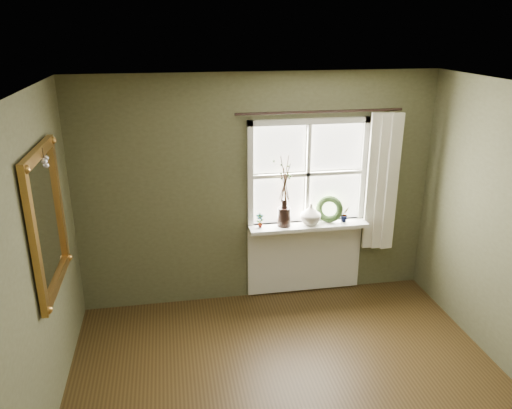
{
  "coord_description": "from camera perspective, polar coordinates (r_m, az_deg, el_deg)",
  "views": [
    {
      "loc": [
        -0.96,
        -2.93,
        3.06
      ],
      "look_at": [
        -0.16,
        1.55,
        1.41
      ],
      "focal_mm": 35.0,
      "sensor_mm": 36.0,
      "label": 1
    }
  ],
  "objects": [
    {
      "name": "ceiling",
      "position": [
        3.11,
        8.06,
        11.29
      ],
      "size": [
        4.5,
        4.5,
        0.0
      ],
      "primitive_type": "plane",
      "color": "silver",
      "rests_on": "ground"
    },
    {
      "name": "gilt_mirror",
      "position": [
        4.38,
        -22.76,
        -1.64
      ],
      "size": [
        0.1,
        1.01,
        1.2
      ],
      "color": "white",
      "rests_on": "wall_left"
    },
    {
      "name": "curtain",
      "position": [
        5.83,
        14.11,
        2.46
      ],
      "size": [
        0.36,
        0.12,
        1.59
      ],
      "primitive_type": "cube",
      "color": "#EEE9CE",
      "rests_on": "wall_back"
    },
    {
      "name": "window_frame",
      "position": [
        5.6,
        5.91,
        3.49
      ],
      "size": [
        1.36,
        0.06,
        1.24
      ],
      "color": "white",
      "rests_on": "wall_back"
    },
    {
      "name": "potted_plant_left",
      "position": [
        5.53,
        0.45,
        -1.84
      ],
      "size": [
        0.09,
        0.06,
        0.17
      ],
      "primitive_type": "imported",
      "rotation": [
        0.0,
        0.0,
        -0.05
      ],
      "color": "#2D471F",
      "rests_on": "window_sill"
    },
    {
      "name": "potted_plant_right",
      "position": [
        5.78,
        10.1,
        -1.11
      ],
      "size": [
        0.12,
        0.1,
        0.18
      ],
      "primitive_type": "imported",
      "rotation": [
        0.0,
        0.0,
        0.25
      ],
      "color": "#2D471F",
      "rests_on": "window_sill"
    },
    {
      "name": "window_sill",
      "position": [
        5.69,
        6.0,
        -2.43
      ],
      "size": [
        1.36,
        0.26,
        0.04
      ],
      "primitive_type": "cube",
      "color": "white",
      "rests_on": "wall_back"
    },
    {
      "name": "wall_left",
      "position": [
        3.58,
        -26.95,
        -11.85
      ],
      "size": [
        0.1,
        4.5,
        2.6
      ],
      "primitive_type": "cube",
      "color": "brown",
      "rests_on": "ground"
    },
    {
      "name": "dark_jug",
      "position": [
        5.58,
        3.23,
        -1.42
      ],
      "size": [
        0.15,
        0.15,
        0.22
      ],
      "primitive_type": "cylinder",
      "rotation": [
        0.0,
        0.0,
        0.06
      ],
      "color": "black",
      "rests_on": "window_sill"
    },
    {
      "name": "curtain_rod",
      "position": [
        5.42,
        7.38,
        10.47
      ],
      "size": [
        1.84,
        0.03,
        0.03
      ],
      "primitive_type": "cylinder",
      "rotation": [
        0.0,
        1.57,
        0.0
      ],
      "color": "black",
      "rests_on": "wall_back"
    },
    {
      "name": "wreath",
      "position": [
        5.75,
        8.37,
        -0.83
      ],
      "size": [
        0.34,
        0.25,
        0.32
      ],
      "primitive_type": "torus",
      "rotation": [
        1.36,
        0.0,
        -0.42
      ],
      "color": "#2D471F",
      "rests_on": "window_sill"
    },
    {
      "name": "cream_vase",
      "position": [
        5.65,
        6.26,
        -1.08
      ],
      "size": [
        0.25,
        0.25,
        0.24
      ],
      "primitive_type": "imported",
      "rotation": [
        0.0,
        0.0,
        0.09
      ],
      "color": "beige",
      "rests_on": "window_sill"
    },
    {
      "name": "wall_back",
      "position": [
        5.6,
        0.22,
        1.66
      ],
      "size": [
        4.0,
        0.1,
        2.6
      ],
      "primitive_type": "cube",
      "color": "brown",
      "rests_on": "ground"
    },
    {
      "name": "window_apron",
      "position": [
        5.97,
        5.56,
        -5.94
      ],
      "size": [
        1.36,
        0.04,
        0.88
      ],
      "primitive_type": "cube",
      "color": "white",
      "rests_on": "ground"
    }
  ]
}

